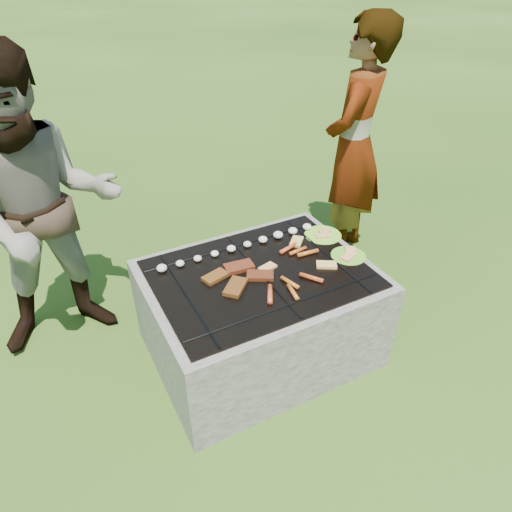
{
  "coord_description": "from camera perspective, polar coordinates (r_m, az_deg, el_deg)",
  "views": [
    {
      "loc": [
        -1.01,
        -1.86,
        2.18
      ],
      "look_at": [
        0.0,
        0.05,
        0.7
      ],
      "focal_mm": 32.0,
      "sensor_mm": 36.0,
      "label": 1
    }
  ],
  "objects": [
    {
      "name": "lawn",
      "position": [
        3.04,
        0.45,
        -11.45
      ],
      "size": [
        60.0,
        60.0,
        0.0
      ],
      "primitive_type": "plane",
      "color": "#264411",
      "rests_on": "ground"
    },
    {
      "name": "plate_near",
      "position": [
        2.84,
        11.48,
        0.04
      ],
      "size": [
        0.26,
        0.26,
        0.03
      ],
      "color": "#9BC72F",
      "rests_on": "fire_pit"
    },
    {
      "name": "sausages",
      "position": [
        2.64,
        4.74,
        -1.86
      ],
      "size": [
        0.52,
        0.48,
        0.03
      ],
      "color": "#F85828",
      "rests_on": "fire_pit"
    },
    {
      "name": "plate_far",
      "position": [
        3.01,
        8.36,
        2.57
      ],
      "size": [
        0.3,
        0.3,
        0.03
      ],
      "color": "#BFE937",
      "rests_on": "fire_pit"
    },
    {
      "name": "pork_slabs",
      "position": [
        2.59,
        -2.23,
        -2.52
      ],
      "size": [
        0.4,
        0.31,
        0.02
      ],
      "color": "#9B5B1C",
      "rests_on": "fire_pit"
    },
    {
      "name": "bread_on_grate",
      "position": [
        2.77,
        5.58,
        -0.04
      ],
      "size": [
        0.45,
        0.43,
        0.02
      ],
      "color": "#E8BB76",
      "rests_on": "fire_pit"
    },
    {
      "name": "bystander",
      "position": [
        2.88,
        -24.88,
        4.98
      ],
      "size": [
        0.92,
        0.73,
        1.83
      ],
      "primitive_type": "imported",
      "rotation": [
        0.0,
        0.0,
        -0.04
      ],
      "color": "gray",
      "rests_on": "ground"
    },
    {
      "name": "fire_pit",
      "position": [
        2.84,
        0.48,
        -7.48
      ],
      "size": [
        1.3,
        1.0,
        0.62
      ],
      "color": "gray",
      "rests_on": "ground"
    },
    {
      "name": "cook",
      "position": [
        3.59,
        12.14,
        13.13
      ],
      "size": [
        0.8,
        0.75,
        1.85
      ],
      "primitive_type": "imported",
      "rotation": [
        0.0,
        0.0,
        3.76
      ],
      "color": "gray",
      "rests_on": "ground"
    },
    {
      "name": "mushrooms",
      "position": [
        2.84,
        -1.38,
        1.44
      ],
      "size": [
        1.06,
        0.06,
        0.04
      ],
      "color": "beige",
      "rests_on": "fire_pit"
    }
  ]
}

